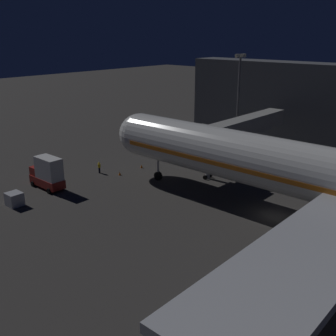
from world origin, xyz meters
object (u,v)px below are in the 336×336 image
ground_crew_by_belt_loader (99,167)px  jet_bridge (236,129)px  baggage_container_near_belt (14,199)px  traffic_cone_nose_starboard (120,173)px  cargo_truck_aft (47,173)px  apron_floodlight_mast (239,91)px  traffic_cone_nose_port (142,166)px

ground_crew_by_belt_loader → jet_bridge: bearing=139.4°
baggage_container_near_belt → jet_bridge: bearing=158.8°
ground_crew_by_belt_loader → traffic_cone_nose_starboard: (-1.33, 2.91, -0.64)m
cargo_truck_aft → baggage_container_near_belt: bearing=18.0°
ground_crew_by_belt_loader → baggage_container_near_belt: bearing=6.9°
ground_crew_by_belt_loader → apron_floodlight_mast: bearing=170.8°
jet_bridge → cargo_truck_aft: size_ratio=4.03×
cargo_truck_aft → traffic_cone_nose_port: cargo_truck_aft is taller
traffic_cone_nose_starboard → ground_crew_by_belt_loader: bearing=-65.5°
apron_floodlight_mast → ground_crew_by_belt_loader: bearing=-9.2°
baggage_container_near_belt → traffic_cone_nose_starboard: baggage_container_near_belt is taller
cargo_truck_aft → traffic_cone_nose_starboard: size_ratio=9.93×
jet_bridge → traffic_cone_nose_port: 15.13m
jet_bridge → cargo_truck_aft: 27.44m
baggage_container_near_belt → ground_crew_by_belt_loader: (-14.12, -1.71, 0.13)m
traffic_cone_nose_starboard → traffic_cone_nose_port: bearing=180.0°
apron_floodlight_mast → cargo_truck_aft: (37.39, -4.85, -7.21)m
apron_floodlight_mast → traffic_cone_nose_port: bearing=-4.3°
cargo_truck_aft → ground_crew_by_belt_loader: (-8.36, 0.16, -1.20)m
apron_floodlight_mast → baggage_container_near_belt: (43.15, -2.98, -8.54)m
traffic_cone_nose_port → traffic_cone_nose_starboard: size_ratio=1.00×
traffic_cone_nose_port → traffic_cone_nose_starboard: bearing=0.0°
jet_bridge → traffic_cone_nose_port: size_ratio=40.00×
apron_floodlight_mast → traffic_cone_nose_port: (23.30, -1.77, -9.05)m
baggage_container_near_belt → apron_floodlight_mast: bearing=176.1°
apron_floodlight_mast → traffic_cone_nose_starboard: 29.20m
jet_bridge → traffic_cone_nose_port: bearing=-46.8°
jet_bridge → traffic_cone_nose_starboard: 18.25m
apron_floodlight_mast → ground_crew_by_belt_loader: (29.03, -4.68, -8.41)m
traffic_cone_nose_starboard → cargo_truck_aft: bearing=-17.6°
baggage_container_near_belt → traffic_cone_nose_port: 19.89m
apron_floodlight_mast → traffic_cone_nose_starboard: apron_floodlight_mast is taller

